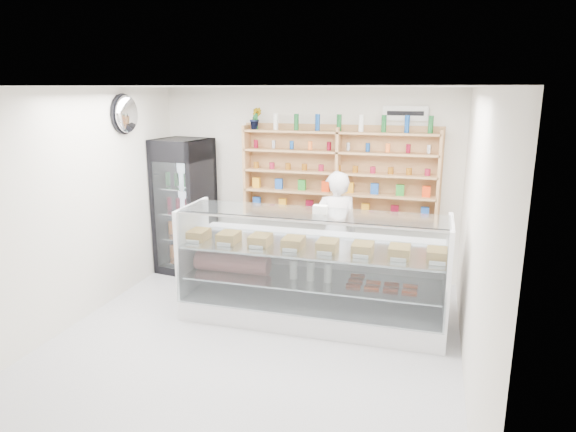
% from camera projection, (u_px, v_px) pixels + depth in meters
% --- Properties ---
extents(room, '(5.00, 5.00, 5.00)m').
position_uv_depth(room, '(250.00, 224.00, 5.41)').
color(room, '#B4B4B9').
rests_on(room, ground).
extents(display_counter, '(3.17, 0.95, 1.38)m').
position_uv_depth(display_counter, '(312.00, 292.00, 6.26)').
color(display_counter, white).
rests_on(display_counter, floor).
extents(shop_worker, '(0.73, 0.62, 1.71)m').
position_uv_depth(shop_worker, '(335.00, 232.00, 7.08)').
color(shop_worker, silver).
rests_on(shop_worker, floor).
extents(drinks_cooler, '(0.83, 0.82, 2.05)m').
position_uv_depth(drinks_cooler, '(185.00, 206.00, 7.87)').
color(drinks_cooler, black).
rests_on(drinks_cooler, floor).
extents(wall_shelving, '(2.84, 0.28, 1.33)m').
position_uv_depth(wall_shelving, '(338.00, 173.00, 7.41)').
color(wall_shelving, tan).
rests_on(wall_shelving, back_wall).
extents(potted_plant, '(0.20, 0.18, 0.32)m').
position_uv_depth(potted_plant, '(256.00, 118.00, 7.56)').
color(potted_plant, '#1E6626').
rests_on(potted_plant, wall_shelving).
extents(security_mirror, '(0.15, 0.50, 0.50)m').
position_uv_depth(security_mirror, '(127.00, 114.00, 6.85)').
color(security_mirror, silver).
rests_on(security_mirror, left_wall).
extents(wall_sign, '(0.62, 0.03, 0.20)m').
position_uv_depth(wall_sign, '(405.00, 113.00, 7.08)').
color(wall_sign, white).
rests_on(wall_sign, back_wall).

